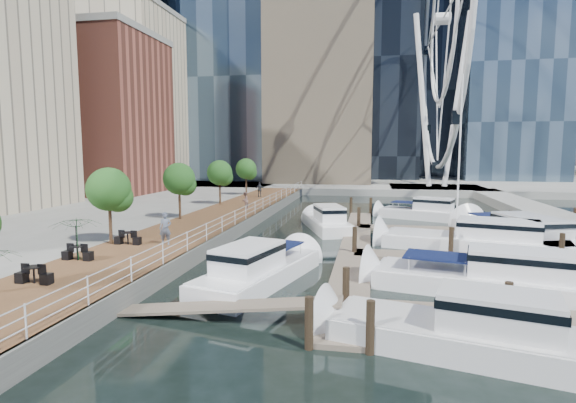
% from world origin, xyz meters
% --- Properties ---
extents(ground, '(520.00, 520.00, 0.00)m').
position_xyz_m(ground, '(0.00, 0.00, 0.00)').
color(ground, black).
rests_on(ground, ground).
extents(boardwalk, '(6.00, 60.00, 1.00)m').
position_xyz_m(boardwalk, '(-9.00, 15.00, 0.50)').
color(boardwalk, brown).
rests_on(boardwalk, ground).
extents(seawall, '(0.25, 60.00, 1.00)m').
position_xyz_m(seawall, '(-6.00, 15.00, 0.50)').
color(seawall, '#595954').
rests_on(seawall, ground).
extents(land_far, '(200.00, 114.00, 1.00)m').
position_xyz_m(land_far, '(0.00, 102.00, 0.50)').
color(land_far, gray).
rests_on(land_far, ground).
extents(breakwater, '(4.00, 60.00, 1.00)m').
position_xyz_m(breakwater, '(20.00, 20.00, 0.50)').
color(breakwater, gray).
rests_on(breakwater, ground).
extents(pier, '(14.00, 12.00, 1.00)m').
position_xyz_m(pier, '(14.00, 52.00, 0.50)').
color(pier, gray).
rests_on(pier, ground).
extents(railing, '(0.10, 60.00, 1.05)m').
position_xyz_m(railing, '(-6.10, 15.00, 1.52)').
color(railing, white).
rests_on(railing, boardwalk).
extents(floating_docks, '(16.00, 34.00, 2.60)m').
position_xyz_m(floating_docks, '(7.97, 9.98, 0.49)').
color(floating_docks, '#6D6051').
rests_on(floating_docks, ground).
extents(midrise_condos, '(19.00, 67.00, 28.00)m').
position_xyz_m(midrise_condos, '(-33.57, 26.82, 13.42)').
color(midrise_condos, '#BCAD8E').
rests_on(midrise_condos, ground).
extents(ferris_wheel, '(5.80, 45.60, 47.80)m').
position_xyz_m(ferris_wheel, '(14.00, 52.00, 25.92)').
color(ferris_wheel, white).
rests_on(ferris_wheel, ground).
extents(street_trees, '(2.60, 42.60, 4.60)m').
position_xyz_m(street_trees, '(-11.40, 14.00, 4.29)').
color(street_trees, '#3F2B1C').
rests_on(street_trees, ground).
extents(cafe_tables, '(2.50, 13.70, 0.74)m').
position_xyz_m(cafe_tables, '(-10.40, -2.00, 1.37)').
color(cafe_tables, black).
rests_on(cafe_tables, ground).
extents(yacht_foreground, '(11.75, 5.46, 2.15)m').
position_xyz_m(yacht_foreground, '(9.41, 1.35, 0.00)').
color(yacht_foreground, white).
rests_on(yacht_foreground, ground).
extents(pedestrian_near, '(0.79, 0.61, 1.95)m').
position_xyz_m(pedestrian_near, '(-8.03, 4.33, 1.98)').
color(pedestrian_near, '#525B6E').
rests_on(pedestrian_near, boardwalk).
extents(pedestrian_mid, '(0.74, 0.89, 1.64)m').
position_xyz_m(pedestrian_mid, '(-7.89, 21.05, 1.82)').
color(pedestrian_mid, '#99726A').
rests_on(pedestrian_mid, boardwalk).
extents(pedestrian_far, '(1.09, 0.51, 1.82)m').
position_xyz_m(pedestrian_far, '(-9.13, 31.90, 1.91)').
color(pedestrian_far, '#2D3139').
rests_on(pedestrian_far, boardwalk).
extents(moored_yachts, '(22.08, 34.78, 11.50)m').
position_xyz_m(moored_yachts, '(9.29, 10.45, 0.00)').
color(moored_yachts, white).
rests_on(moored_yachts, ground).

